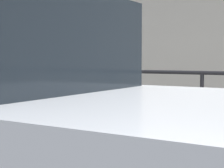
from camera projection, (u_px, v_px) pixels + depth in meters
name	position (u px, v px, depth m)	size (l,w,h in m)	color
sidewalk_curb	(173.00, 158.00, 4.60)	(36.00, 2.82, 0.14)	gray
parking_meter	(133.00, 75.00, 3.77)	(0.17, 0.18, 1.42)	slate
pedestrian_at_meter	(89.00, 83.00, 4.04)	(0.60, 0.51, 1.64)	black
background_railing	(202.00, 89.00, 5.51)	(24.06, 0.06, 1.02)	black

